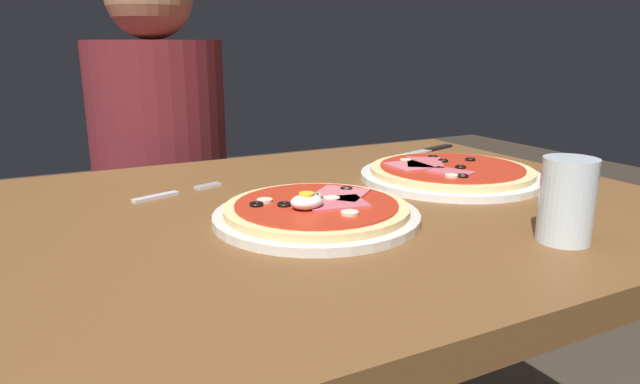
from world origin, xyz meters
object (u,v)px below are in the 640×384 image
water_glass_near (566,206)px  pizza_foreground (317,212)px  fork (172,194)px  pizza_across_left (451,173)px  dining_table (330,282)px  diner_person (165,213)px  knife (428,150)px

water_glass_near → pizza_foreground: bearing=137.1°
pizza_foreground → fork: 0.27m
pizza_foreground → pizza_across_left: pizza_foreground is taller
pizza_across_left → fork: (-0.46, 0.12, -0.01)m
pizza_foreground → fork: pizza_foreground is taller
dining_table → fork: (-0.20, 0.16, 0.13)m
water_glass_near → dining_table: bearing=121.8°
pizza_foreground → fork: bearing=122.2°
dining_table → diner_person: size_ratio=0.88×
water_glass_near → fork: water_glass_near is taller
pizza_foreground → pizza_across_left: 0.34m
pizza_across_left → water_glass_near: size_ratio=3.10×
water_glass_near → diner_person: diner_person is taller
fork → knife: (0.60, 0.11, 0.00)m
pizza_across_left → diner_person: (-0.37, 0.63, -0.19)m
fork → dining_table: bearing=-39.0°
pizza_foreground → water_glass_near: (0.23, -0.21, 0.03)m
pizza_foreground → pizza_across_left: bearing=17.8°
pizza_foreground → knife: size_ratio=1.46×
dining_table → fork: fork is taller
pizza_foreground → fork: (-0.14, 0.23, -0.01)m
pizza_foreground → diner_person: diner_person is taller
pizza_foreground → water_glass_near: 0.31m
water_glass_near → diner_person: 1.01m
water_glass_near → diner_person: size_ratio=0.09×
dining_table → pizza_across_left: (0.26, 0.04, 0.14)m
fork → water_glass_near: bearing=-49.8°
fork → knife: knife is taller
water_glass_near → fork: (-0.37, 0.44, -0.04)m
pizza_across_left → knife: pizza_across_left is taller
dining_table → water_glass_near: bearing=-58.2°
knife → dining_table: bearing=-145.7°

